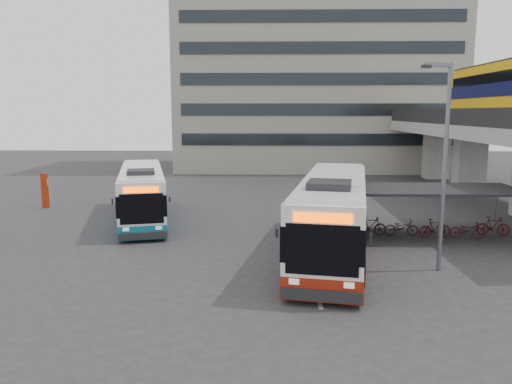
{
  "coord_description": "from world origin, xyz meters",
  "views": [
    {
      "loc": [
        0.71,
        -22.31,
        6.39
      ],
      "look_at": [
        0.1,
        4.85,
        2.0
      ],
      "focal_mm": 35.0,
      "sensor_mm": 36.0,
      "label": 1
    }
  ],
  "objects_px": {
    "bus_main": "(333,216)",
    "bus_teal": "(142,194)",
    "pedestrian": "(124,217)",
    "lamp_post": "(443,155)"
  },
  "relations": [
    {
      "from": "bus_teal",
      "to": "pedestrian",
      "type": "height_order",
      "value": "bus_teal"
    },
    {
      "from": "bus_main",
      "to": "lamp_post",
      "type": "height_order",
      "value": "lamp_post"
    },
    {
      "from": "bus_main",
      "to": "bus_teal",
      "type": "xyz_separation_m",
      "value": [
        -10.38,
        7.14,
        -0.21
      ]
    },
    {
      "from": "bus_main",
      "to": "pedestrian",
      "type": "distance_m",
      "value": 11.45
    },
    {
      "from": "bus_teal",
      "to": "lamp_post",
      "type": "bearing_deg",
      "value": -47.16
    },
    {
      "from": "bus_teal",
      "to": "lamp_post",
      "type": "xyz_separation_m",
      "value": [
        14.33,
        -9.39,
        3.15
      ]
    },
    {
      "from": "pedestrian",
      "to": "lamp_post",
      "type": "distance_m",
      "value": 16.39
    },
    {
      "from": "bus_main",
      "to": "lamp_post",
      "type": "distance_m",
      "value": 5.41
    },
    {
      "from": "bus_main",
      "to": "lamp_post",
      "type": "bearing_deg",
      "value": -19.1
    },
    {
      "from": "bus_main",
      "to": "bus_teal",
      "type": "distance_m",
      "value": 12.6
    }
  ]
}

